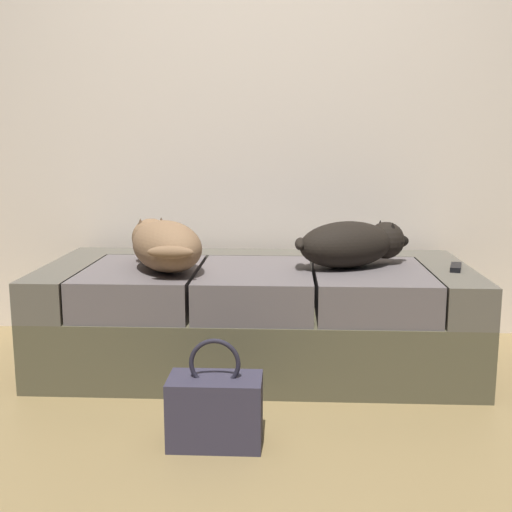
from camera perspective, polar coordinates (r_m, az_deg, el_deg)
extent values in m
plane|color=olive|center=(2.11, -1.34, -18.98)|extent=(10.00, 10.00, 0.00)
cube|color=beige|center=(3.46, 0.54, 16.39)|extent=(6.40, 0.10, 2.80)
cube|color=brown|center=(2.99, 0.05, -6.89)|extent=(1.93, 0.88, 0.30)
cube|color=#585247|center=(3.09, -16.22, -2.19)|extent=(0.20, 0.88, 0.17)
cube|color=#585247|center=(3.01, 16.74, -2.53)|extent=(0.20, 0.88, 0.17)
cube|color=#585247|center=(3.26, 0.33, -1.14)|extent=(1.53, 0.20, 0.17)
cube|color=#5D5556|center=(2.90, -10.19, -2.75)|extent=(0.49, 0.67, 0.17)
cube|color=#5D5556|center=(2.83, -0.05, -2.91)|extent=(0.49, 0.67, 0.17)
cube|color=#5D5556|center=(2.85, 10.27, -2.97)|extent=(0.49, 0.67, 0.17)
ellipsoid|color=brown|center=(2.78, -8.03, 0.89)|extent=(0.47, 0.55, 0.22)
sphere|color=brown|center=(2.99, -9.38, 1.63)|extent=(0.18, 0.18, 0.18)
ellipsoid|color=#4D3927|center=(3.07, -9.80, 1.64)|extent=(0.11, 0.12, 0.06)
cone|color=#4D3927|center=(2.97, -10.33, 2.85)|extent=(0.05, 0.05, 0.05)
cone|color=#4D3927|center=(3.00, -8.51, 2.97)|extent=(0.05, 0.05, 0.05)
ellipsoid|color=brown|center=(2.56, -7.70, 0.33)|extent=(0.19, 0.06, 0.05)
ellipsoid|color=black|center=(2.86, 8.10, 1.02)|extent=(0.52, 0.44, 0.21)
sphere|color=black|center=(2.98, 11.58, 1.39)|extent=(0.17, 0.17, 0.17)
ellipsoid|color=black|center=(3.03, 12.74, 1.30)|extent=(0.12, 0.10, 0.06)
cone|color=black|center=(3.01, 11.09, 2.72)|extent=(0.04, 0.04, 0.05)
cone|color=black|center=(2.93, 12.17, 2.50)|extent=(0.04, 0.04, 0.05)
ellipsoid|color=black|center=(2.79, 4.01, 1.10)|extent=(0.06, 0.18, 0.05)
cube|color=black|center=(2.93, 17.51, -0.97)|extent=(0.08, 0.16, 0.02)
cube|color=#322F3F|center=(2.24, -3.68, -13.70)|extent=(0.32, 0.18, 0.24)
torus|color=#23202C|center=(2.18, -3.73, -9.62)|extent=(0.18, 0.02, 0.18)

